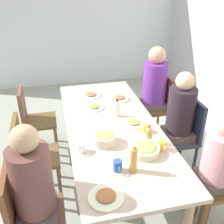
% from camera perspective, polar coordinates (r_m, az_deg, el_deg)
% --- Properties ---
extents(ground_plane, '(7.32, 7.32, 0.00)m').
position_cam_1_polar(ground_plane, '(3.15, 0.00, -14.21)').
color(ground_plane, '#959E92').
extents(wall_left, '(0.12, 4.30, 2.60)m').
position_cam_1_polar(wall_left, '(5.46, -7.97, 19.34)').
color(wall_left, silver).
rests_on(wall_left, ground_plane).
extents(dining_table, '(2.27, 0.93, 0.73)m').
position_cam_1_polar(dining_table, '(2.75, 0.00, -4.05)').
color(dining_table, '#C1AD9A').
rests_on(dining_table, ground_plane).
extents(chair_0, '(0.40, 0.40, 0.90)m').
position_cam_1_polar(chair_0, '(2.23, -17.96, -20.08)').
color(chair_0, brown).
rests_on(chair_0, ground_plane).
extents(person_0, '(0.30, 0.30, 1.27)m').
position_cam_1_polar(person_0, '(2.05, -16.41, -15.38)').
color(person_0, '#414848').
rests_on(person_0, ground_plane).
extents(chair_1, '(0.40, 0.40, 0.90)m').
position_cam_1_polar(chair_1, '(2.60, 23.08, -12.93)').
color(chair_1, brown).
rests_on(chair_1, ground_plane).
extents(person_1, '(0.30, 0.30, 1.17)m').
position_cam_1_polar(person_1, '(2.44, 22.15, -10.03)').
color(person_1, brown).
rests_on(person_1, ground_plane).
extents(chair_2, '(0.40, 0.40, 0.90)m').
position_cam_1_polar(chair_2, '(3.44, -16.81, -1.08)').
color(chair_2, brown).
rests_on(chair_2, ground_plane).
extents(chair_3, '(0.40, 0.40, 0.90)m').
position_cam_1_polar(chair_3, '(3.69, 10.08, 1.84)').
color(chair_3, brown).
rests_on(chair_3, ground_plane).
extents(person_3, '(0.31, 0.31, 1.31)m').
position_cam_1_polar(person_3, '(3.55, 9.12, 5.62)').
color(person_3, brown).
rests_on(person_3, ground_plane).
extents(chair_4, '(0.40, 0.40, 0.90)m').
position_cam_1_polar(chair_4, '(2.80, -17.24, -8.54)').
color(chair_4, brown).
rests_on(chair_4, ground_plane).
extents(chair_5, '(0.40, 0.40, 0.90)m').
position_cam_1_polar(chair_5, '(3.10, 15.37, -4.28)').
color(chair_5, '#303B47').
rests_on(chair_5, ground_plane).
extents(person_5, '(0.30, 0.30, 1.24)m').
position_cam_1_polar(person_5, '(2.95, 14.37, -0.87)').
color(person_5, brown).
rests_on(person_5, ground_plane).
extents(plate_0, '(0.25, 0.25, 0.04)m').
position_cam_1_polar(plate_0, '(3.25, 1.63, 3.06)').
color(plate_0, silver).
rests_on(plate_0, dining_table).
extents(plate_1, '(0.22, 0.22, 0.04)m').
position_cam_1_polar(plate_1, '(3.03, -3.89, 1.03)').
color(plate_1, white).
rests_on(plate_1, dining_table).
extents(plate_2, '(0.25, 0.25, 0.04)m').
position_cam_1_polar(plate_2, '(3.34, -4.61, 3.70)').
color(plate_2, '#EEE3CE').
rests_on(plate_2, dining_table).
extents(plate_3, '(0.25, 0.25, 0.04)m').
position_cam_1_polar(plate_3, '(2.73, 4.66, -2.36)').
color(plate_3, beige).
rests_on(plate_3, dining_table).
extents(plate_4, '(0.26, 0.26, 0.04)m').
position_cam_1_polar(plate_4, '(1.92, -1.30, -17.91)').
color(plate_4, silver).
rests_on(plate_4, dining_table).
extents(bowl_0, '(0.22, 0.22, 0.11)m').
position_cam_1_polar(bowl_0, '(2.41, -1.77, -5.66)').
color(bowl_0, beige).
rests_on(bowl_0, dining_table).
extents(bowl_1, '(0.27, 0.27, 0.08)m').
position_cam_1_polar(bowl_1, '(2.32, 6.98, -7.91)').
color(bowl_1, beige).
rests_on(bowl_1, dining_table).
extents(cup_0, '(0.11, 0.08, 0.08)m').
position_cam_1_polar(cup_0, '(2.33, -6.77, -7.79)').
color(cup_0, white).
rests_on(cup_0, dining_table).
extents(cup_1, '(0.11, 0.07, 0.09)m').
position_cam_1_polar(cup_1, '(2.11, 1.25, -11.59)').
color(cup_1, '#2C51A7').
rests_on(cup_1, dining_table).
extents(cup_2, '(0.11, 0.07, 0.09)m').
position_cam_1_polar(cup_2, '(2.38, 10.85, -7.07)').
color(cup_2, yellow).
rests_on(cup_2, dining_table).
extents(cup_3, '(0.11, 0.07, 0.07)m').
position_cam_1_polar(cup_3, '(2.61, 7.28, -3.50)').
color(cup_3, gold).
rests_on(cup_3, dining_table).
extents(bottle_0, '(0.06, 0.06, 0.20)m').
position_cam_1_polar(bottle_0, '(2.83, 1.10, 0.75)').
color(bottle_0, silver).
rests_on(bottle_0, dining_table).
extents(bottle_1, '(0.06, 0.06, 0.25)m').
position_cam_1_polar(bottle_1, '(2.07, 4.79, -10.07)').
color(bottle_1, tan).
rests_on(bottle_1, dining_table).
extents(bottle_2, '(0.06, 0.06, 0.18)m').
position_cam_1_polar(bottle_2, '(2.42, 8.00, -4.92)').
color(bottle_2, tan).
rests_on(bottle_2, dining_table).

